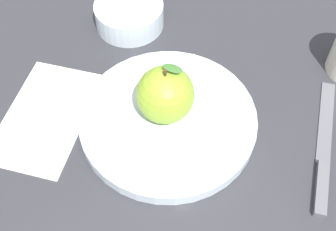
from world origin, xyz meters
TOP-DOWN VIEW (x-y plane):
  - ground_plane at (0.00, 0.00)m, footprint 2.40×2.40m
  - dinner_plate at (-0.04, 0.03)m, footprint 0.23×0.23m
  - apple at (-0.04, 0.04)m, footprint 0.07×0.07m
  - side_bowl at (-0.01, 0.23)m, footprint 0.11×0.11m
  - knife at (0.12, -0.10)m, footprint 0.15×0.17m
  - linen_napkin at (-0.18, 0.12)m, footprint 0.20×0.20m

SIDE VIEW (x-z plane):
  - ground_plane at x=0.00m, z-range 0.00..0.00m
  - linen_napkin at x=-0.18m, z-range 0.00..0.00m
  - knife at x=0.12m, z-range 0.00..0.01m
  - dinner_plate at x=-0.04m, z-range 0.00..0.02m
  - side_bowl at x=-0.01m, z-range 0.00..0.04m
  - apple at x=-0.04m, z-range 0.01..0.10m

